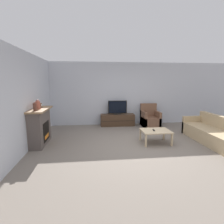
{
  "coord_description": "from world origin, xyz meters",
  "views": [
    {
      "loc": [
        -1.23,
        -4.73,
        1.88
      ],
      "look_at": [
        -0.57,
        1.14,
        0.85
      ],
      "focal_mm": 28.0,
      "sensor_mm": 36.0,
      "label": 1
    }
  ],
  "objects_px": {
    "remote": "(154,130)",
    "coffee_table": "(156,132)",
    "fireplace": "(40,126)",
    "mantel_vase_left": "(35,107)",
    "tv_stand": "(117,120)",
    "armchair": "(150,119)",
    "mantel_clock": "(40,106)",
    "mantel_vase_centre_left": "(38,105)",
    "tv": "(118,108)",
    "couch": "(217,135)"
  },
  "relations": [
    {
      "from": "tv",
      "to": "couch",
      "type": "xyz_separation_m",
      "value": [
        2.69,
        -2.56,
        -0.5
      ]
    },
    {
      "from": "tv",
      "to": "fireplace",
      "type": "bearing_deg",
      "value": -143.25
    },
    {
      "from": "tv_stand",
      "to": "fireplace",
      "type": "bearing_deg",
      "value": -143.22
    },
    {
      "from": "mantel_vase_centre_left",
      "to": "armchair",
      "type": "xyz_separation_m",
      "value": [
        4.0,
        1.83,
        -0.92
      ]
    },
    {
      "from": "mantel_vase_left",
      "to": "remote",
      "type": "height_order",
      "value": "mantel_vase_left"
    },
    {
      "from": "tv_stand",
      "to": "tv",
      "type": "bearing_deg",
      "value": -90.0
    },
    {
      "from": "armchair",
      "to": "mantel_vase_left",
      "type": "bearing_deg",
      "value": -152.07
    },
    {
      "from": "tv",
      "to": "couch",
      "type": "bearing_deg",
      "value": -43.66
    },
    {
      "from": "mantel_vase_centre_left",
      "to": "tv_stand",
      "type": "bearing_deg",
      "value": 38.27
    },
    {
      "from": "mantel_vase_left",
      "to": "armchair",
      "type": "xyz_separation_m",
      "value": [
        4.0,
        2.12,
        -0.9
      ]
    },
    {
      "from": "fireplace",
      "to": "couch",
      "type": "xyz_separation_m",
      "value": [
        5.33,
        -0.59,
        -0.28
      ]
    },
    {
      "from": "fireplace",
      "to": "couch",
      "type": "height_order",
      "value": "fireplace"
    },
    {
      "from": "couch",
      "to": "mantel_clock",
      "type": "bearing_deg",
      "value": 172.36
    },
    {
      "from": "mantel_vase_centre_left",
      "to": "mantel_clock",
      "type": "distance_m",
      "value": 0.23
    },
    {
      "from": "mantel_clock",
      "to": "coffee_table",
      "type": "relative_size",
      "value": 0.17
    },
    {
      "from": "tv",
      "to": "couch",
      "type": "relative_size",
      "value": 0.32
    },
    {
      "from": "mantel_vase_left",
      "to": "remote",
      "type": "xyz_separation_m",
      "value": [
        3.42,
        0.06,
        -0.79
      ]
    },
    {
      "from": "fireplace",
      "to": "armchair",
      "type": "height_order",
      "value": "fireplace"
    },
    {
      "from": "coffee_table",
      "to": "remote",
      "type": "height_order",
      "value": "remote"
    },
    {
      "from": "mantel_vase_centre_left",
      "to": "mantel_clock",
      "type": "xyz_separation_m",
      "value": [
        0.0,
        0.22,
        -0.05
      ]
    },
    {
      "from": "mantel_clock",
      "to": "remote",
      "type": "distance_m",
      "value": 3.53
    },
    {
      "from": "mantel_clock",
      "to": "coffee_table",
      "type": "bearing_deg",
      "value": -7.21
    },
    {
      "from": "tv",
      "to": "armchair",
      "type": "xyz_separation_m",
      "value": [
        1.37,
        -0.24,
        -0.47
      ]
    },
    {
      "from": "mantel_vase_left",
      "to": "tv_stand",
      "type": "relative_size",
      "value": 0.17
    },
    {
      "from": "mantel_vase_left",
      "to": "mantel_vase_centre_left",
      "type": "bearing_deg",
      "value": 90.0
    },
    {
      "from": "fireplace",
      "to": "mantel_vase_left",
      "type": "height_order",
      "value": "mantel_vase_left"
    },
    {
      "from": "remote",
      "to": "fireplace",
      "type": "bearing_deg",
      "value": -178.36
    },
    {
      "from": "mantel_clock",
      "to": "couch",
      "type": "relative_size",
      "value": 0.06
    },
    {
      "from": "mantel_clock",
      "to": "tv_stand",
      "type": "relative_size",
      "value": 0.1
    },
    {
      "from": "mantel_clock",
      "to": "remote",
      "type": "xyz_separation_m",
      "value": [
        3.42,
        -0.45,
        -0.75
      ]
    },
    {
      "from": "coffee_table",
      "to": "remote",
      "type": "xyz_separation_m",
      "value": [
        -0.07,
        -0.01,
        0.06
      ]
    },
    {
      "from": "mantel_clock",
      "to": "tv_stand",
      "type": "xyz_separation_m",
      "value": [
        2.63,
        1.85,
        -0.92
      ]
    },
    {
      "from": "tv",
      "to": "couch",
      "type": "distance_m",
      "value": 3.75
    },
    {
      "from": "remote",
      "to": "coffee_table",
      "type": "bearing_deg",
      "value": 17.48
    },
    {
      "from": "tv",
      "to": "remote",
      "type": "xyz_separation_m",
      "value": [
        0.79,
        -2.3,
        -0.36
      ]
    },
    {
      "from": "remote",
      "to": "couch",
      "type": "xyz_separation_m",
      "value": [
        1.9,
        -0.26,
        -0.14
      ]
    },
    {
      "from": "mantel_vase_left",
      "to": "coffee_table",
      "type": "height_order",
      "value": "mantel_vase_left"
    },
    {
      "from": "fireplace",
      "to": "mantel_vase_left",
      "type": "xyz_separation_m",
      "value": [
        0.02,
        -0.38,
        0.65
      ]
    },
    {
      "from": "armchair",
      "to": "coffee_table",
      "type": "distance_m",
      "value": 2.11
    },
    {
      "from": "fireplace",
      "to": "mantel_vase_left",
      "type": "distance_m",
      "value": 0.75
    },
    {
      "from": "armchair",
      "to": "couch",
      "type": "distance_m",
      "value": 2.67
    },
    {
      "from": "tv_stand",
      "to": "armchair",
      "type": "relative_size",
      "value": 1.52
    },
    {
      "from": "mantel_vase_left",
      "to": "mantel_clock",
      "type": "relative_size",
      "value": 1.61
    },
    {
      "from": "mantel_clock",
      "to": "remote",
      "type": "height_order",
      "value": "mantel_clock"
    },
    {
      "from": "armchair",
      "to": "remote",
      "type": "bearing_deg",
      "value": -105.68
    },
    {
      "from": "mantel_vase_left",
      "to": "couch",
      "type": "xyz_separation_m",
      "value": [
        5.32,
        -0.2,
        -0.93
      ]
    },
    {
      "from": "tv_stand",
      "to": "remote",
      "type": "bearing_deg",
      "value": -71.13
    },
    {
      "from": "tv_stand",
      "to": "couch",
      "type": "distance_m",
      "value": 3.71
    },
    {
      "from": "tv",
      "to": "remote",
      "type": "bearing_deg",
      "value": -71.11
    },
    {
      "from": "mantel_vase_centre_left",
      "to": "remote",
      "type": "xyz_separation_m",
      "value": [
        3.42,
        -0.23,
        -0.8
      ]
    }
  ]
}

